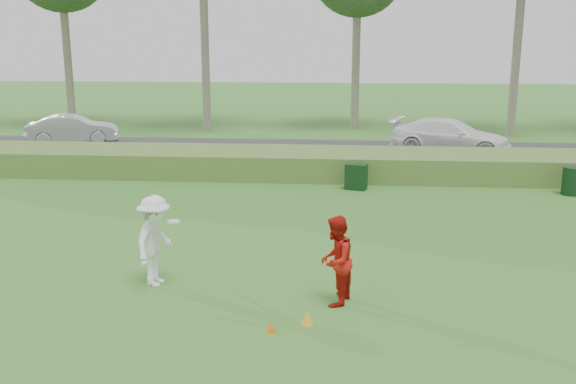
# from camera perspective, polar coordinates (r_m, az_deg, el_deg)

# --- Properties ---
(ground) EXTENTS (120.00, 120.00, 0.00)m
(ground) POSITION_cam_1_polar(r_m,az_deg,el_deg) (12.44, -1.56, -10.24)
(ground) COLOR #2F6D24
(ground) RESTS_ON ground
(reed_strip) EXTENTS (80.00, 3.00, 0.90)m
(reed_strip) POSITION_cam_1_polar(r_m,az_deg,el_deg) (23.78, 1.60, 2.58)
(reed_strip) COLOR #4A702C
(reed_strip) RESTS_ON ground
(park_road) EXTENTS (80.00, 6.00, 0.06)m
(park_road) POSITION_cam_1_polar(r_m,az_deg,el_deg) (28.76, 2.16, 3.68)
(park_road) COLOR #2D2D2D
(park_road) RESTS_ON ground
(player_white) EXTENTS (1.00, 1.34, 1.90)m
(player_white) POSITION_cam_1_polar(r_m,az_deg,el_deg) (13.48, -11.74, -4.27)
(player_white) COLOR white
(player_white) RESTS_ON ground
(player_red) EXTENTS (0.88, 1.00, 1.75)m
(player_red) POSITION_cam_1_polar(r_m,az_deg,el_deg) (12.33, 4.26, -6.11)
(player_red) COLOR #B6170F
(player_red) RESTS_ON ground
(cone_orange) EXTENTS (0.18, 0.18, 0.20)m
(cone_orange) POSITION_cam_1_polar(r_m,az_deg,el_deg) (11.45, -1.52, -11.91)
(cone_orange) COLOR #F1600C
(cone_orange) RESTS_ON ground
(cone_yellow) EXTENTS (0.22, 0.22, 0.24)m
(cone_yellow) POSITION_cam_1_polar(r_m,az_deg,el_deg) (11.73, 1.72, -11.12)
(cone_yellow) COLOR #F4A919
(cone_yellow) RESTS_ON ground
(utility_cabinet) EXTENTS (0.79, 0.60, 0.87)m
(utility_cabinet) POSITION_cam_1_polar(r_m,az_deg,el_deg) (21.67, 6.08, 1.37)
(utility_cabinet) COLOR black
(utility_cabinet) RESTS_ON ground
(trash_bin) EXTENTS (0.63, 0.63, 0.91)m
(trash_bin) POSITION_cam_1_polar(r_m,az_deg,el_deg) (22.77, 23.92, 0.90)
(trash_bin) COLOR black
(trash_bin) RESTS_ON ground
(car_mid) EXTENTS (4.37, 2.62, 1.36)m
(car_mid) POSITION_cam_1_polar(r_m,az_deg,el_deg) (32.19, -18.61, 5.33)
(car_mid) COLOR silver
(car_mid) RESTS_ON park_road
(car_right) EXTENTS (5.50, 3.54, 1.48)m
(car_right) POSITION_cam_1_polar(r_m,az_deg,el_deg) (28.78, 14.21, 4.83)
(car_right) COLOR white
(car_right) RESTS_ON park_road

